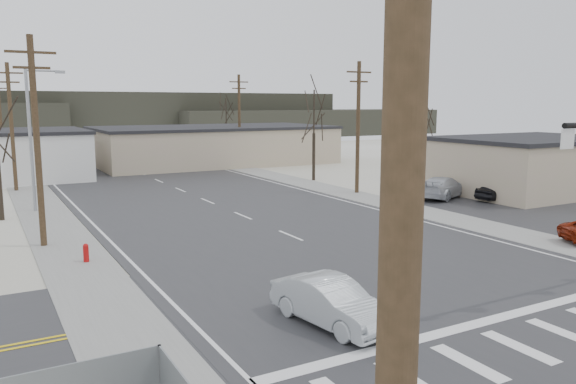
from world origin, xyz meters
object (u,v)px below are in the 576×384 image
Objects in this scene: fire_hydrant at (86,253)px; car_parked_silver at (443,187)px; car_parked_dark_a at (498,190)px; car_far_a at (121,158)px; car_parked_dark_b at (524,184)px; car_far_b at (126,159)px; sedan_crossing at (331,302)px.

car_parked_silver is (25.80, 5.00, 0.36)m from fire_hydrant.
fire_hydrant is at bearing 84.79° from car_parked_dark_a.
fire_hydrant is at bearing 55.71° from car_far_a.
car_parked_dark_b is (22.32, -34.99, -0.06)m from car_far_a.
car_far_b is 0.86× the size of car_parked_dark_b.
car_far_a is 1.21× the size of car_parked_dark_b.
car_far_b is 40.47m from car_parked_dark_a.
car_parked_silver is at bearing 28.83° from sedan_crossing.
car_parked_dark_b is at bearing 5.66° from fire_hydrant.
car_far_b reaches higher than fire_hydrant.
sedan_crossing reaches higher than car_far_b.
car_far_a is 1.39× the size of car_parked_dark_a.
car_far_b is (10.81, 38.73, 0.29)m from fire_hydrant.
car_parked_dark_b is (21.55, -35.53, 0.08)m from car_far_b.
fire_hydrant is 12.28m from sedan_crossing.
car_parked_dark_b is at bearing -62.94° from car_far_b.
car_parked_dark_a is 0.77× the size of car_parked_silver.
car_far_a reaches higher than car_parked_dark_a.
sedan_crossing is at bearing 125.29° from car_parked_dark_b.
car_parked_dark_b is 0.89× the size of car_parked_silver.
car_parked_dark_a is (17.78, -36.35, -0.00)m from car_far_b.
car_far_b is at bearing 16.09° from car_parked_dark_a.
car_parked_silver is (-2.80, 2.62, 0.07)m from car_parked_dark_a.
car_parked_silver is at bearing 36.97° from car_parked_dark_a.
car_parked_dark_a is (28.60, 2.38, 0.28)m from fire_hydrant.
car_far_a is at bearing 17.41° from car_parked_dark_a.
car_parked_dark_b is (32.36, 3.21, 0.36)m from fire_hydrant.
sedan_crossing is 1.08× the size of car_far_b.
sedan_crossing is at bearing 105.38° from car_parked_silver.
sedan_crossing is at bearing 65.11° from car_far_a.
sedan_crossing is at bearing -100.32° from car_far_b.
car_parked_dark_b reaches higher than fire_hydrant.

